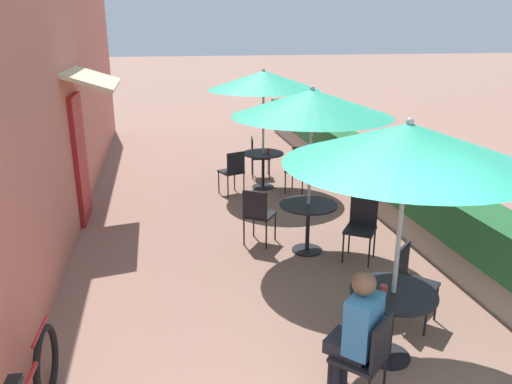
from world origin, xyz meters
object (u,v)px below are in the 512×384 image
(coffee_cup_far, at_px, (269,151))
(patio_umbrella_mid, at_px, (312,103))
(cafe_chair_far_left, at_px, (257,154))
(cafe_chair_near_right, at_px, (410,278))
(cafe_chair_far_right, at_px, (233,169))
(cafe_chair_mid_left, at_px, (361,224))
(patio_umbrella_near, at_px, (408,144))
(patio_table_far, at_px, (263,162))
(patio_umbrella_far, at_px, (263,80))
(cafe_chair_far_back, at_px, (299,166))
(cafe_chair_mid_right, at_px, (258,212))
(patio_table_near, at_px, (392,309))
(seated_patron_near_left, at_px, (356,331))
(coffee_cup_near, at_px, (384,290))
(cafe_chair_near_left, at_px, (368,354))
(patio_table_mid, at_px, (308,216))

(coffee_cup_far, bearing_deg, patio_umbrella_mid, -92.19)
(cafe_chair_far_left, xyz_separation_m, coffee_cup_far, (0.08, -0.78, 0.26))
(cafe_chair_near_right, xyz_separation_m, cafe_chair_far_right, (-1.22, 4.76, 0.00))
(cafe_chair_mid_left, bearing_deg, coffee_cup_far, -46.39)
(patio_umbrella_near, relative_size, coffee_cup_far, 26.47)
(patio_umbrella_near, height_order, cafe_chair_near_right, patio_umbrella_near)
(cafe_chair_mid_left, bearing_deg, patio_umbrella_near, 109.38)
(patio_table_far, distance_m, coffee_cup_far, 0.26)
(patio_umbrella_far, bearing_deg, patio_umbrella_mid, -90.15)
(patio_umbrella_mid, height_order, patio_table_far, patio_umbrella_mid)
(cafe_chair_far_back, bearing_deg, cafe_chair_mid_right, 99.03)
(patio_table_near, height_order, cafe_chair_far_back, cafe_chair_far_back)
(patio_table_near, height_order, seated_patron_near_left, seated_patron_near_left)
(patio_table_far, bearing_deg, cafe_chair_far_back, -32.17)
(coffee_cup_near, xyz_separation_m, cafe_chair_far_left, (0.09, 6.46, -0.26))
(cafe_chair_near_right, xyz_separation_m, patio_table_far, (-0.55, 5.11, 0.03))
(cafe_chair_near_left, bearing_deg, patio_table_far, 42.55)
(cafe_chair_far_right, bearing_deg, cafe_chair_far_back, -24.20)
(cafe_chair_near_right, bearing_deg, cafe_chair_mid_right, -105.94)
(seated_patron_near_left, distance_m, cafe_chair_mid_right, 3.41)
(patio_table_near, distance_m, patio_umbrella_near, 1.61)
(cafe_chair_near_right, distance_m, patio_umbrella_far, 5.40)
(cafe_chair_near_right, relative_size, patio_table_mid, 1.05)
(seated_patron_near_left, bearing_deg, cafe_chair_mid_left, 22.92)
(patio_table_far, xyz_separation_m, cafe_chair_far_back, (0.64, -0.40, -0.03))
(patio_table_mid, distance_m, patio_umbrella_far, 3.53)
(cafe_chair_near_right, height_order, patio_table_mid, cafe_chair_near_right)
(cafe_chair_near_left, height_order, coffee_cup_far, cafe_chair_near_left)
(patio_table_mid, relative_size, cafe_chair_far_left, 0.95)
(cafe_chair_mid_right, distance_m, patio_table_far, 2.85)
(patio_umbrella_near, distance_m, patio_table_mid, 3.02)
(cafe_chair_mid_right, bearing_deg, patio_table_far, 111.17)
(patio_table_near, xyz_separation_m, cafe_chair_mid_left, (0.60, 2.18, -0.03))
(cafe_chair_near_left, bearing_deg, patio_umbrella_far, 42.55)
(cafe_chair_far_left, height_order, cafe_chair_far_right, same)
(patio_table_near, relative_size, cafe_chair_near_right, 0.95)
(cafe_chair_near_left, bearing_deg, patio_table_mid, 38.69)
(patio_table_mid, xyz_separation_m, cafe_chair_far_right, (-0.66, 2.78, -0.03))
(patio_table_near, bearing_deg, patio_table_mid, 91.39)
(seated_patron_near_left, bearing_deg, patio_umbrella_mid, 37.07)
(cafe_chair_mid_left, bearing_deg, cafe_chair_near_right, 120.99)
(cafe_chair_far_back, bearing_deg, patio_table_near, 121.63)
(cafe_chair_far_left, bearing_deg, patio_table_mid, 7.43)
(cafe_chair_near_right, bearing_deg, patio_umbrella_near, 5.80)
(seated_patron_near_left, height_order, cafe_chair_far_right, seated_patron_near_left)
(seated_patron_near_left, relative_size, cafe_chair_far_left, 1.44)
(patio_table_mid, relative_size, patio_umbrella_far, 0.35)
(cafe_chair_near_left, relative_size, seated_patron_near_left, 0.70)
(patio_table_near, distance_m, patio_table_far, 5.69)
(cafe_chair_mid_left, distance_m, patio_table_far, 3.56)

